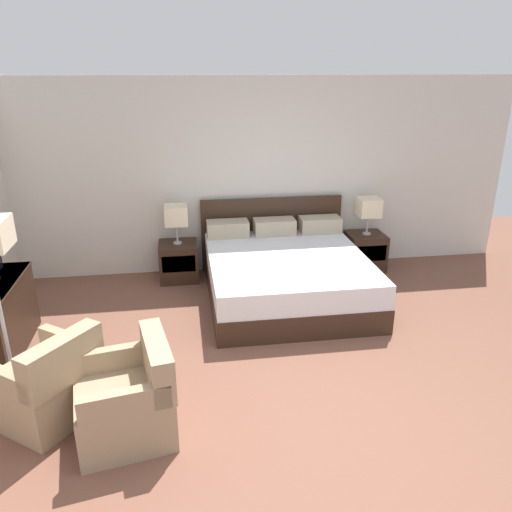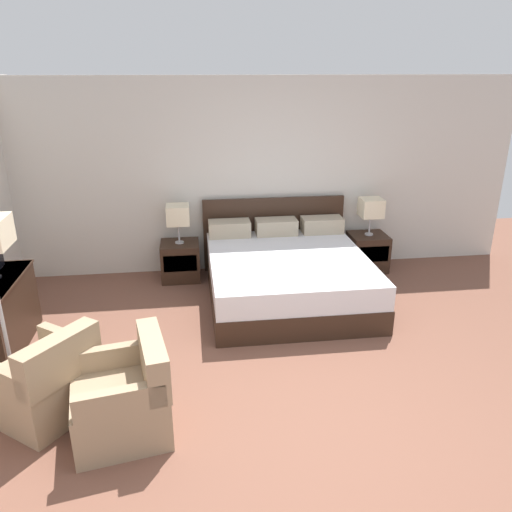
% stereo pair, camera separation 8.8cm
% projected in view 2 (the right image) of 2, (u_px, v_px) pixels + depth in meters
% --- Properties ---
extents(ground_plane, '(10.38, 10.38, 0.00)m').
position_uv_depth(ground_plane, '(305.00, 437.00, 3.77)').
color(ground_plane, brown).
extents(wall_back, '(7.20, 0.06, 2.52)m').
position_uv_depth(wall_back, '(249.00, 177.00, 6.55)').
color(wall_back, beige).
rests_on(wall_back, ground).
extents(bed, '(1.90, 2.07, 0.99)m').
position_uv_depth(bed, '(287.00, 274.00, 5.96)').
color(bed, '#332116').
rests_on(bed, ground).
extents(nightstand_left, '(0.49, 0.46, 0.49)m').
position_uv_depth(nightstand_left, '(181.00, 261.00, 6.50)').
color(nightstand_left, '#332116').
rests_on(nightstand_left, ground).
extents(nightstand_right, '(0.49, 0.46, 0.49)m').
position_uv_depth(nightstand_right, '(367.00, 252.00, 6.81)').
color(nightstand_right, '#332116').
rests_on(nightstand_right, ground).
extents(table_lamp_left, '(0.29, 0.29, 0.50)m').
position_uv_depth(table_lamp_left, '(178.00, 215.00, 6.28)').
color(table_lamp_left, '#B7B7BC').
rests_on(table_lamp_left, nightstand_left).
extents(table_lamp_right, '(0.29, 0.29, 0.50)m').
position_uv_depth(table_lamp_right, '(371.00, 208.00, 6.59)').
color(table_lamp_right, '#B7B7BC').
rests_on(table_lamp_right, nightstand_right).
extents(armchair_by_window, '(0.96, 0.96, 0.76)m').
position_uv_depth(armchair_by_window, '(45.00, 383.00, 3.92)').
color(armchair_by_window, '#9E8466').
rests_on(armchair_by_window, ground).
extents(armchair_companion, '(0.80, 0.80, 0.76)m').
position_uv_depth(armchair_companion, '(126.00, 399.00, 3.74)').
color(armchair_companion, '#9E8466').
rests_on(armchair_companion, ground).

